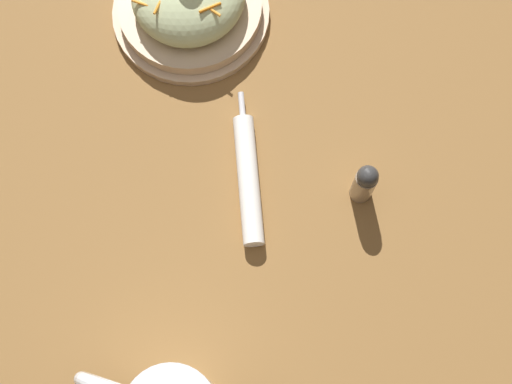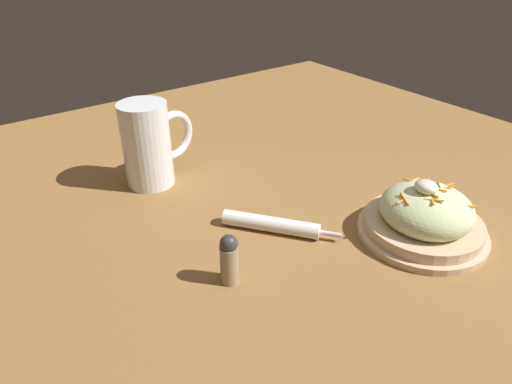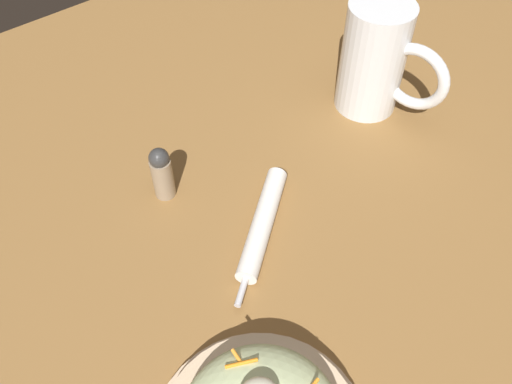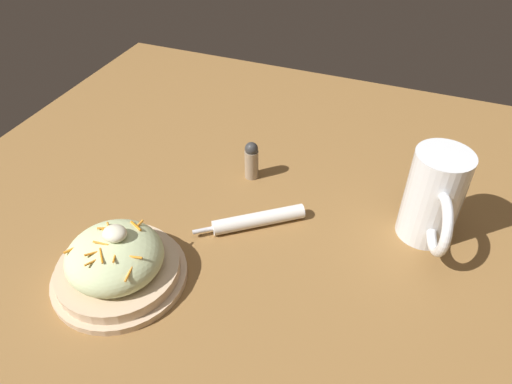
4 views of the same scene
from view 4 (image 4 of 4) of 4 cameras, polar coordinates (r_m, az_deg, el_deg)
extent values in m
plane|color=olive|center=(0.77, 2.80, -9.72)|extent=(1.43, 1.43, 0.00)
cylinder|color=#D1B28E|center=(0.79, -16.11, -9.71)|extent=(0.21, 0.21, 0.01)
cylinder|color=#D1B28E|center=(0.78, -16.31, -8.98)|extent=(0.19, 0.19, 0.02)
ellipsoid|color=beige|center=(0.76, -16.72, -7.50)|extent=(0.15, 0.15, 0.07)
cylinder|color=orange|center=(0.76, -17.44, -4.03)|extent=(0.02, 0.02, 0.00)
cylinder|color=orange|center=(0.72, -19.20, -7.99)|extent=(0.01, 0.02, 0.01)
cylinder|color=orange|center=(0.76, -14.05, -3.90)|extent=(0.01, 0.02, 0.00)
cylinder|color=orange|center=(0.75, -17.61, -4.20)|extent=(0.03, 0.02, 0.01)
cylinder|color=orange|center=(0.74, -17.32, -4.80)|extent=(0.03, 0.01, 0.01)
cylinder|color=orange|center=(0.71, -18.22, -7.33)|extent=(0.02, 0.02, 0.00)
cylinder|color=orange|center=(0.70, -15.16, -9.57)|extent=(0.01, 0.02, 0.01)
cylinder|color=orange|center=(0.73, -18.29, -5.92)|extent=(0.02, 0.01, 0.01)
cylinder|color=orange|center=(0.71, -16.78, -7.69)|extent=(0.01, 0.02, 0.01)
cylinder|color=orange|center=(0.75, -14.33, -4.00)|extent=(0.03, 0.02, 0.01)
cylinder|color=orange|center=(0.76, -21.59, -6.56)|extent=(0.01, 0.02, 0.00)
cylinder|color=orange|center=(0.71, -14.48, -7.64)|extent=(0.02, 0.01, 0.00)
cylinder|color=orange|center=(0.72, -19.19, -7.03)|extent=(0.02, 0.02, 0.01)
ellipsoid|color=#EFEACC|center=(0.73, -16.74, -4.83)|extent=(0.04, 0.03, 0.02)
cylinder|color=white|center=(0.83, 20.67, -0.42)|extent=(0.09, 0.09, 0.17)
cylinder|color=gold|center=(0.84, 20.33, -1.54)|extent=(0.08, 0.08, 0.12)
cylinder|color=white|center=(0.80, 21.40, 2.01)|extent=(0.08, 0.08, 0.01)
torus|color=white|center=(0.78, 21.32, -3.66)|extent=(0.04, 0.10, 0.10)
cylinder|color=white|center=(0.84, 0.34, -3.33)|extent=(0.15, 0.12, 0.03)
cylinder|color=silver|center=(0.82, -6.46, -4.63)|extent=(0.03, 0.03, 0.01)
cylinder|color=gray|center=(0.93, -0.55, 3.41)|extent=(0.03, 0.03, 0.06)
sphere|color=#333333|center=(0.91, -0.56, 5.26)|extent=(0.03, 0.03, 0.03)
camera|label=1|loc=(0.79, 41.18, 57.07)|focal=51.65mm
camera|label=2|loc=(1.21, -17.65, 32.12)|focal=32.07mm
camera|label=3|loc=(0.54, -45.37, 26.10)|focal=37.77mm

